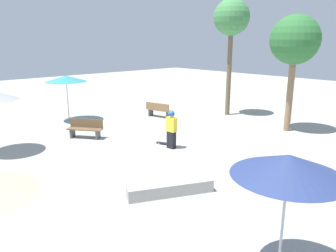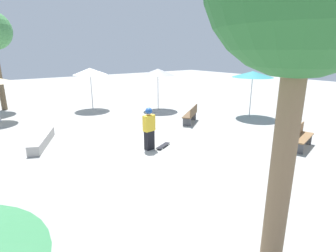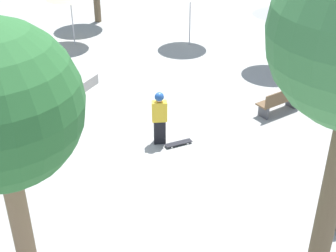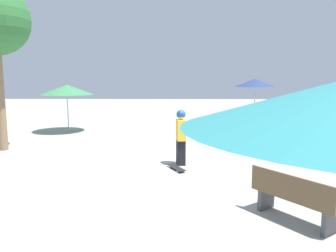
% 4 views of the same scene
% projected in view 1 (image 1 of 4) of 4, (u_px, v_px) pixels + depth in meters
% --- Properties ---
extents(ground_plane, '(60.00, 60.00, 0.00)m').
position_uv_depth(ground_plane, '(156.00, 153.00, 12.96)').
color(ground_plane, '#9E9E99').
extents(skater_main, '(0.44, 0.28, 1.58)m').
position_uv_depth(skater_main, '(171.00, 128.00, 13.32)').
color(skater_main, black).
rests_on(skater_main, ground_plane).
extents(skateboard, '(0.81, 0.52, 0.07)m').
position_uv_depth(skateboard, '(165.00, 143.00, 13.99)').
color(skateboard, black).
rests_on(skateboard, ground_plane).
extents(concrete_ledge, '(1.46, 2.46, 0.37)m').
position_uv_depth(concrete_ledge, '(171.00, 189.00, 9.39)').
color(concrete_ledge, '#A8A39E').
rests_on(concrete_ledge, ground_plane).
extents(bench_near, '(1.56, 1.29, 0.85)m').
position_uv_depth(bench_near, '(85.00, 129.00, 14.87)').
color(bench_near, '#47474C').
rests_on(bench_near, ground_plane).
extents(bench_far, '(1.66, 0.80, 0.85)m').
position_uv_depth(bench_far, '(159.00, 110.00, 18.88)').
color(bench_far, '#47474C').
rests_on(bench_far, ground_plane).
extents(shade_umbrella_teal, '(2.19, 2.19, 2.49)m').
position_uv_depth(shade_umbrella_teal, '(66.00, 79.00, 17.54)').
color(shade_umbrella_teal, '#B7B7BC').
rests_on(shade_umbrella_teal, ground_plane).
extents(shade_umbrella_navy, '(1.98, 1.98, 2.43)m').
position_uv_depth(shade_umbrella_navy, '(288.00, 166.00, 5.59)').
color(shade_umbrella_navy, '#B7B7BC').
rests_on(shade_umbrella_navy, ground_plane).
extents(palm_tree_center_left, '(2.03, 2.03, 6.59)m').
position_uv_depth(palm_tree_center_left, '(231.00, 20.00, 18.30)').
color(palm_tree_center_left, brown).
rests_on(palm_tree_center_left, ground_plane).
extents(palm_tree_right, '(2.29, 2.29, 5.50)m').
position_uv_depth(palm_tree_right, '(295.00, 41.00, 15.13)').
color(palm_tree_right, '#896B4C').
rests_on(palm_tree_right, ground_plane).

